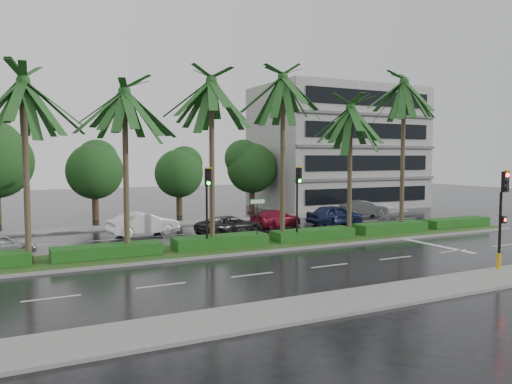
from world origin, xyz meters
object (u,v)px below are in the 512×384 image
street_sign (257,210)px  car_darkgrey (230,225)px  car_white (143,224)px  signal_median_left (207,196)px  car_blue (335,215)px  car_grey (364,208)px  car_red (276,218)px  signal_near (502,215)px

street_sign → car_darkgrey: bearing=84.2°
car_white → car_darkgrey: car_white is taller
signal_median_left → car_blue: (12.50, 6.18, -2.25)m
signal_median_left → car_darkgrey: signal_median_left is taller
car_white → car_blue: car_blue is taller
car_grey → car_white: bearing=108.4°
car_grey → signal_median_left: bearing=130.6°
car_darkgrey → car_white: bearing=49.4°
car_white → car_red: bearing=-101.7°
signal_near → car_white: 20.84m
signal_median_left → car_grey: size_ratio=1.07×
signal_near → car_red: bearing=96.8°
signal_near → car_grey: signal_near is taller
car_darkgrey → car_blue: 9.06m
signal_median_left → street_sign: size_ratio=1.68×
car_red → car_blue: 4.61m
signal_median_left → street_sign: (3.00, 0.18, -0.87)m
car_white → car_grey: size_ratio=1.10×
car_red → car_grey: car_grey is taller
signal_median_left → car_white: signal_median_left is taller
car_white → car_darkgrey: size_ratio=0.99×
street_sign → car_red: 8.71m
street_sign → car_grey: 17.78m
car_darkgrey → signal_median_left: bearing=131.4°
car_darkgrey → signal_near: bearing=-170.6°
signal_near → signal_median_left: (-10.00, 9.69, 0.49)m
street_sign → car_blue: size_ratio=0.59×
signal_near → car_blue: size_ratio=0.99×
signal_median_left → car_darkgrey: bearing=55.7°
street_sign → car_darkgrey: street_sign is taller
street_sign → car_blue: street_sign is taller
signal_near → car_red: (-2.00, 16.85, -1.88)m
signal_median_left → car_grey: bearing=28.2°
street_sign → car_white: size_ratio=0.58×
car_grey → signal_near: bearing=170.0°
street_sign → car_blue: bearing=32.3°
street_sign → car_red: size_ratio=0.61×
car_blue → car_white: bearing=82.7°
car_red → car_grey: size_ratio=1.05×
signal_median_left → signal_near: bearing=-44.1°
car_white → car_darkgrey: bearing=-125.3°
signal_median_left → car_red: signal_median_left is taller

